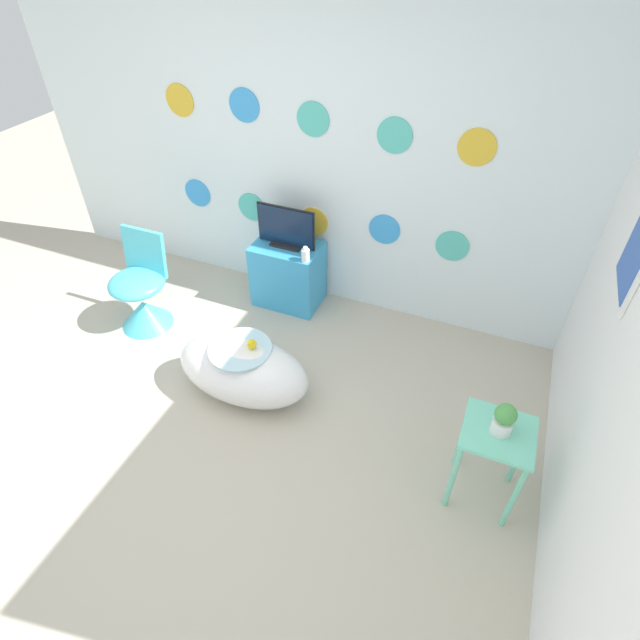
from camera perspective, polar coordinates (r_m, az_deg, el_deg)
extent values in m
plane|color=#BCB29E|center=(3.31, -15.94, -18.06)|extent=(12.00, 12.00, 0.00)
cube|color=white|center=(3.92, -0.42, 18.90)|extent=(5.08, 0.04, 2.60)
cylinder|color=#3899E5|center=(4.65, -13.80, 13.90)|extent=(0.25, 0.01, 0.25)
cylinder|color=#4CBFB2|center=(4.39, -7.83, 12.66)|extent=(0.25, 0.01, 0.25)
cylinder|color=gold|center=(4.16, -0.74, 11.18)|extent=(0.25, 0.01, 0.25)
cylinder|color=#3899E5|center=(3.97, 7.37, 10.22)|extent=(0.25, 0.01, 0.25)
cylinder|color=#4CBFB2|center=(3.90, 14.87, 8.16)|extent=(0.25, 0.01, 0.25)
cylinder|color=gold|center=(4.38, -15.74, 23.01)|extent=(0.25, 0.01, 0.25)
cylinder|color=#3899E5|center=(4.06, -8.67, 23.09)|extent=(0.25, 0.01, 0.25)
cylinder|color=#4CBFB2|center=(3.83, -0.82, 21.96)|extent=(0.25, 0.01, 0.25)
cylinder|color=#4CBFB2|center=(3.66, 8.52, 20.13)|extent=(0.25, 0.01, 0.25)
cylinder|color=gold|center=(3.57, 17.49, 18.29)|extent=(0.25, 0.01, 0.25)
cube|color=white|center=(2.76, 31.86, 2.08)|extent=(0.04, 3.16, 2.60)
ellipsoid|color=white|center=(3.54, -8.83, -5.62)|extent=(0.97, 0.53, 0.44)
cylinder|color=#B2DBEA|center=(3.39, -9.17, -3.24)|extent=(0.43, 0.43, 0.01)
sphere|color=yellow|center=(3.34, -7.79, -2.76)|extent=(0.07, 0.07, 0.07)
sphere|color=yellow|center=(3.31, -7.93, -2.57)|extent=(0.04, 0.04, 0.04)
cone|color=orange|center=(3.30, -8.08, -2.77)|extent=(0.02, 0.02, 0.02)
cone|color=#4CC6DB|center=(4.37, -19.34, 0.79)|extent=(0.42, 0.42, 0.23)
ellipsoid|color=#4CC6DB|center=(4.19, -20.22, 3.96)|extent=(0.44, 0.44, 0.15)
cube|color=#4CC6DB|center=(4.19, -19.44, 7.34)|extent=(0.38, 0.09, 0.39)
cube|color=#389ED6|center=(4.28, -3.65, 5.26)|extent=(0.56, 0.38, 0.56)
cube|color=white|center=(4.08, -4.83, 5.02)|extent=(0.47, 0.01, 0.16)
cube|color=black|center=(4.12, -3.82, 8.58)|extent=(0.26, 0.12, 0.02)
cube|color=black|center=(4.03, -3.90, 10.64)|extent=(0.49, 0.01, 0.34)
cube|color=#0F1E38|center=(4.03, -3.96, 10.58)|extent=(0.47, 0.01, 0.32)
cylinder|color=white|center=(3.90, -1.67, 7.40)|extent=(0.07, 0.07, 0.10)
cylinder|color=white|center=(3.87, -1.68, 8.18)|extent=(0.04, 0.04, 0.02)
cube|color=#72D8B7|center=(2.86, 19.78, -12.02)|extent=(0.38, 0.36, 0.02)
cylinder|color=#72D8B7|center=(2.99, 14.93, -16.95)|extent=(0.03, 0.03, 0.57)
cylinder|color=#72D8B7|center=(3.02, 21.27, -18.40)|extent=(0.03, 0.03, 0.57)
cylinder|color=#72D8B7|center=(3.18, 16.00, -12.51)|extent=(0.03, 0.03, 0.57)
cylinder|color=#72D8B7|center=(3.20, 21.85, -13.90)|extent=(0.03, 0.03, 0.57)
cylinder|color=white|center=(2.82, 20.04, -11.29)|extent=(0.11, 0.11, 0.09)
sphere|color=#4C9E4C|center=(2.75, 20.48, -10.05)|extent=(0.11, 0.11, 0.11)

